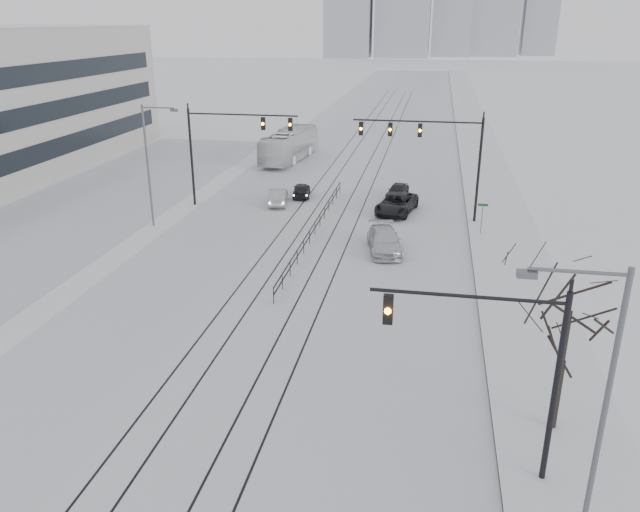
{
  "coord_description": "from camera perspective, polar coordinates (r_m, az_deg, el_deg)",
  "views": [
    {
      "loc": [
        8.12,
        -12.09,
        14.58
      ],
      "look_at": [
        2.68,
        17.48,
        3.2
      ],
      "focal_mm": 35.0,
      "sensor_mm": 36.0,
      "label": 1
    }
  ],
  "objects": [
    {
      "name": "sedan_nb_front",
      "position": [
        50.66,
        7.02,
        4.75
      ],
      "size": [
        3.57,
        5.89,
        1.53
      ],
      "primitive_type": "imported",
      "rotation": [
        0.0,
        0.0,
        -0.2
      ],
      "color": "black",
      "rests_on": "ground"
    },
    {
      "name": "street_sign",
      "position": [
        46.1,
        14.61,
        3.71
      ],
      "size": [
        0.7,
        0.06,
        2.4
      ],
      "color": "#595B60",
      "rests_on": "ground"
    },
    {
      "name": "curb",
      "position": [
        73.59,
        12.66,
        8.86
      ],
      "size": [
        0.1,
        260.0,
        0.12
      ],
      "primitive_type": "cube",
      "color": "gray",
      "rests_on": "ground"
    },
    {
      "name": "traffic_mast_ne",
      "position": [
        47.9,
        10.44,
        9.79
      ],
      "size": [
        9.6,
        0.37,
        8.0
      ],
      "color": "black",
      "rests_on": "ground"
    },
    {
      "name": "road",
      "position": [
        73.99,
        3.98,
        9.33
      ],
      "size": [
        22.0,
        260.0,
        0.02
      ],
      "primitive_type": "cube",
      "color": "silver",
      "rests_on": "ground"
    },
    {
      "name": "bare_tree",
      "position": [
        23.92,
        21.74,
        -5.81
      ],
      "size": [
        4.4,
        4.4,
        6.1
      ],
      "color": "black",
      "rests_on": "ground"
    },
    {
      "name": "sidewalk_east",
      "position": [
        73.73,
        14.58,
        8.74
      ],
      "size": [
        5.0,
        260.0,
        0.16
      ],
      "primitive_type": "cube",
      "color": "silver",
      "rests_on": "ground"
    },
    {
      "name": "street_light_east",
      "position": [
        18.34,
        23.8,
        -11.97
      ],
      "size": [
        2.73,
        0.25,
        9.0
      ],
      "color": "#595B60",
      "rests_on": "ground"
    },
    {
      "name": "parking_strip",
      "position": [
        56.74,
        -19.77,
        4.63
      ],
      "size": [
        14.0,
        60.0,
        0.03
      ],
      "primitive_type": "cube",
      "color": "silver",
      "rests_on": "ground"
    },
    {
      "name": "sedan_sb_outer",
      "position": [
        52.85,
        -3.84,
        5.43
      ],
      "size": [
        2.08,
        4.23,
        1.33
      ],
      "primitive_type": "imported",
      "rotation": [
        0.0,
        0.0,
        3.31
      ],
      "color": "#989B9F",
      "rests_on": "ground"
    },
    {
      "name": "street_light_west",
      "position": [
        47.66,
        -15.21,
        8.68
      ],
      "size": [
        2.73,
        0.25,
        9.0
      ],
      "color": "#595B60",
      "rests_on": "ground"
    },
    {
      "name": "traffic_mast_near",
      "position": [
        20.84,
        16.65,
        -8.95
      ],
      "size": [
        6.1,
        0.37,
        7.0
      ],
      "color": "black",
      "rests_on": "ground"
    },
    {
      "name": "box_truck",
      "position": [
        69.8,
        -2.81,
        10.07
      ],
      "size": [
        4.22,
        12.37,
        3.38
      ],
      "primitive_type": "imported",
      "rotation": [
        0.0,
        0.0,
        3.03
      ],
      "color": "silver",
      "rests_on": "ground"
    },
    {
      "name": "sedan_nb_right",
      "position": [
        41.99,
        5.91,
        1.38
      ],
      "size": [
        3.05,
        5.42,
        1.48
      ],
      "primitive_type": "imported",
      "rotation": [
        0.0,
        0.0,
        0.2
      ],
      "color": "silver",
      "rests_on": "ground"
    },
    {
      "name": "tram_rails",
      "position": [
        54.69,
        1.52,
        5.29
      ],
      "size": [
        5.3,
        180.0,
        0.01
      ],
      "color": "black",
      "rests_on": "ground"
    },
    {
      "name": "median_fence",
      "position": [
        45.11,
        -0.46,
        2.58
      ],
      "size": [
        0.06,
        24.0,
        1.0
      ],
      "color": "black",
      "rests_on": "ground"
    },
    {
      "name": "sedan_sb_inner",
      "position": [
        55.12,
        -1.7,
        6.05
      ],
      "size": [
        2.01,
        3.81,
        1.24
      ],
      "primitive_type": "imported",
      "rotation": [
        0.0,
        0.0,
        3.3
      ],
      "color": "black",
      "rests_on": "ground"
    },
    {
      "name": "traffic_mast_nw",
      "position": [
        51.67,
        -8.67,
        10.47
      ],
      "size": [
        9.1,
        0.37,
        8.0
      ],
      "color": "black",
      "rests_on": "ground"
    },
    {
      "name": "sedan_nb_far",
      "position": [
        55.27,
        7.1,
        5.95
      ],
      "size": [
        2.12,
        3.85,
        1.24
      ],
      "primitive_type": "imported",
      "rotation": [
        0.0,
        0.0,
        -0.19
      ],
      "color": "black",
      "rests_on": "ground"
    }
  ]
}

